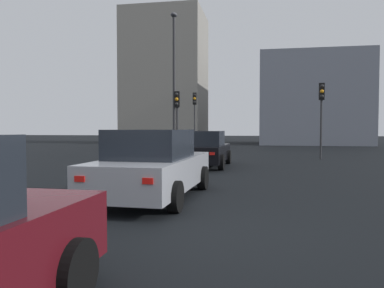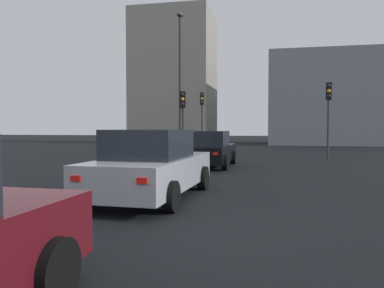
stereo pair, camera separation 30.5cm
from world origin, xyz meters
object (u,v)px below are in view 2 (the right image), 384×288
at_px(street_lamp_kerbside, 180,74).
at_px(traffic_light_far_left, 329,104).
at_px(traffic_light_near_left, 183,110).
at_px(traffic_light_near_right, 202,109).
at_px(car_black_right_lead, 210,149).
at_px(car_silver_right_second, 152,165).

bearing_deg(street_lamp_kerbside, traffic_light_far_left, -87.17).
xyz_separation_m(traffic_light_near_left, traffic_light_near_right, (7.21, 0.26, 0.41)).
height_order(car_black_right_lead, street_lamp_kerbside, street_lamp_kerbside).
distance_m(traffic_light_near_left, traffic_light_near_right, 7.22).
bearing_deg(traffic_light_far_left, street_lamp_kerbside, -85.91).
distance_m(traffic_light_near_right, traffic_light_far_left, 10.56).
xyz_separation_m(traffic_light_near_left, traffic_light_far_left, (0.41, -7.82, 0.24)).
xyz_separation_m(car_silver_right_second, traffic_light_near_right, (19.34, 2.38, 2.32)).
bearing_deg(car_black_right_lead, traffic_light_near_left, 27.75).
bearing_deg(car_silver_right_second, street_lamp_kerbside, 12.83).
distance_m(traffic_light_near_left, street_lamp_kerbside, 2.02).
height_order(car_silver_right_second, traffic_light_far_left, traffic_light_far_left).
bearing_deg(traffic_light_far_left, traffic_light_near_right, -128.81).
bearing_deg(car_silver_right_second, traffic_light_far_left, -22.28).
bearing_deg(traffic_light_far_left, traffic_light_near_left, -85.73).
bearing_deg(street_lamp_kerbside, traffic_light_near_left, -95.33).
distance_m(car_silver_right_second, traffic_light_near_right, 19.62).
bearing_deg(car_black_right_lead, traffic_light_near_right, 12.95).
distance_m(car_black_right_lead, street_lamp_kerbside, 6.41).
height_order(car_black_right_lead, traffic_light_near_left, traffic_light_near_left).
relative_size(traffic_light_near_right, street_lamp_kerbside, 0.54).
bearing_deg(street_lamp_kerbside, car_silver_right_second, -169.31).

